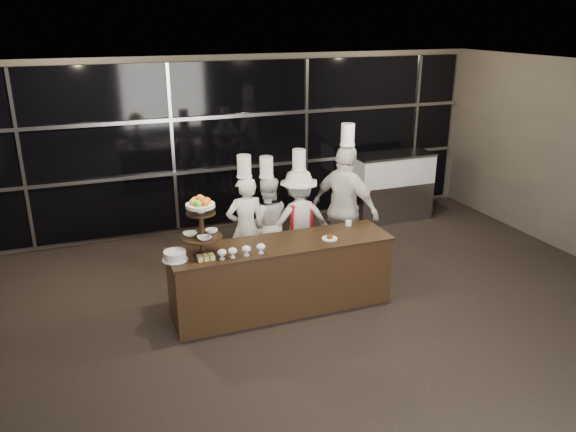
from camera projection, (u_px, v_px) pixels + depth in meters
name	position (u px, v px, depth m)	size (l,w,h in m)	color
room	(388.00, 247.00, 5.39)	(10.00, 10.00, 10.00)	black
window_wall	(242.00, 144.00, 9.73)	(8.60, 0.10, 2.80)	black
buffet_counter	(282.00, 276.00, 7.17)	(2.84, 0.74, 0.92)	black
display_stand	(201.00, 221.00, 6.53)	(0.48, 0.48, 0.74)	black
compotes	(240.00, 250.00, 6.59)	(0.59, 0.11, 0.12)	silver
layer_cake	(175.00, 256.00, 6.50)	(0.30, 0.30, 0.11)	white
pastry_squares	(206.00, 257.00, 6.52)	(0.20, 0.13, 0.05)	#EED074
small_plate	(330.00, 238.00, 7.13)	(0.20, 0.20, 0.05)	white
chef_cup	(348.00, 223.00, 7.58)	(0.08, 0.08, 0.07)	white
display_case	(391.00, 183.00, 10.34)	(1.48, 0.65, 1.24)	#A5A5AA
chef_a	(246.00, 227.00, 7.90)	(0.56, 0.38, 1.83)	silver
chef_b	(267.00, 222.00, 8.25)	(0.81, 0.70, 1.72)	silver
chef_c	(299.00, 219.00, 8.27)	(0.99, 0.59, 1.82)	silver
chef_d	(345.00, 208.00, 8.14)	(0.93, 1.20, 2.20)	silver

